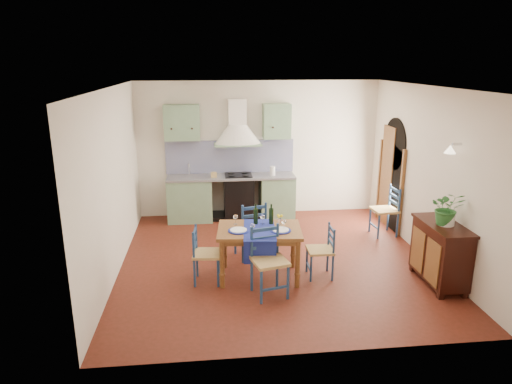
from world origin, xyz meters
TOP-DOWN VIEW (x-y plane):
  - floor at (0.00, 0.00)m, footprint 5.00×5.00m
  - back_wall at (-0.47, 2.29)m, footprint 5.00×0.96m
  - right_wall at (2.50, 0.28)m, footprint 0.26×5.00m
  - left_wall at (-2.50, 0.00)m, footprint 0.04×5.00m
  - ceiling at (0.00, 0.00)m, footprint 5.00×5.00m
  - dining_table at (-0.33, -0.56)m, footprint 1.30×1.00m
  - chair_near at (-0.26, -1.09)m, footprint 0.55×0.55m
  - chair_far at (-0.39, 0.17)m, footprint 0.56×0.56m
  - chair_left at (-1.15, -0.62)m, footprint 0.43×0.43m
  - chair_right at (0.61, -0.63)m, footprint 0.39×0.39m
  - chair_spare at (2.23, 0.95)m, footprint 0.47×0.47m
  - sideboard at (2.26, -1.05)m, footprint 0.50×1.05m
  - potted_plant at (2.27, -1.08)m, footprint 0.55×0.52m

SIDE VIEW (x-z plane):
  - floor at x=0.00m, z-range 0.00..0.00m
  - chair_right at x=0.61m, z-range 0.01..0.83m
  - chair_left at x=-1.15m, z-range 0.01..0.87m
  - chair_spare at x=2.23m, z-range 0.02..0.95m
  - chair_near at x=-0.26m, z-range 0.02..0.99m
  - sideboard at x=2.26m, z-range 0.04..0.98m
  - chair_far at x=-0.39m, z-range 0.02..1.01m
  - dining_table at x=-0.33m, z-range 0.14..1.24m
  - back_wall at x=-0.47m, z-range -0.35..2.45m
  - potted_plant at x=2.27m, z-range 0.94..1.43m
  - right_wall at x=2.50m, z-range -0.06..2.74m
  - left_wall at x=-2.50m, z-range 0.00..2.80m
  - ceiling at x=0.00m, z-range 2.80..2.81m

